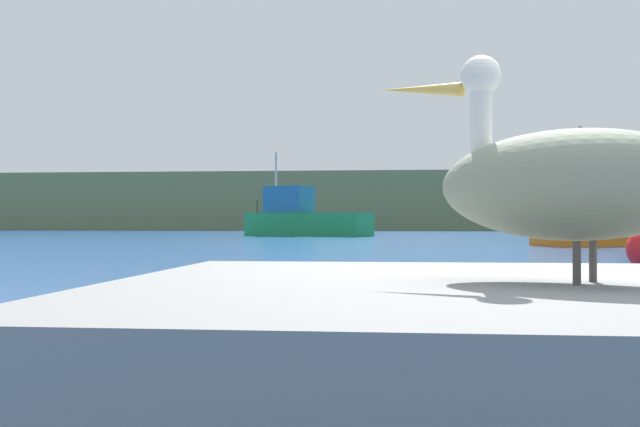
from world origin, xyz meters
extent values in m
cube|color=#6B7A51|center=(0.00, 72.52, 2.57)|extent=(140.00, 15.44, 5.14)
cube|color=gray|center=(-0.63, -0.91, 0.32)|extent=(3.54, 2.86, 0.65)
ellipsoid|color=gray|center=(-0.63, -0.91, 1.02)|extent=(1.18, 0.98, 0.42)
cylinder|color=white|center=(-0.95, -0.72, 1.25)|extent=(0.09, 0.09, 0.34)
sphere|color=white|center=(-0.95, -0.72, 1.47)|extent=(0.16, 0.16, 0.16)
cone|color=gold|center=(-1.20, -0.58, 1.44)|extent=(0.38, 0.25, 0.09)
cylinder|color=#4C4742|center=(-0.63, -1.01, 0.73)|extent=(0.03, 0.03, 0.16)
cylinder|color=#4C4742|center=(-0.54, -0.86, 0.73)|extent=(0.03, 0.03, 0.16)
cube|color=orange|center=(6.57, 25.09, 0.62)|extent=(7.36, 4.06, 1.24)
cylinder|color=#B2B2B2|center=(4.54, 24.44, 2.67)|extent=(0.12, 0.12, 2.87)
cylinder|color=#3F382D|center=(3.33, 24.05, 1.59)|extent=(0.10, 0.10, 0.70)
cube|color=#1E8C4C|center=(-6.87, 40.05, 0.64)|extent=(7.34, 4.78, 1.28)
cube|color=#1E6099|center=(-8.03, 40.54, 2.02)|extent=(2.85, 2.48, 1.49)
cylinder|color=#B2B2B2|center=(-8.82, 40.88, 2.99)|extent=(0.12, 0.12, 3.42)
cylinder|color=#3F382D|center=(-9.98, 41.38, 1.63)|extent=(0.10, 0.10, 0.70)
camera|label=1|loc=(-1.24, -4.05, 0.88)|focal=45.32mm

